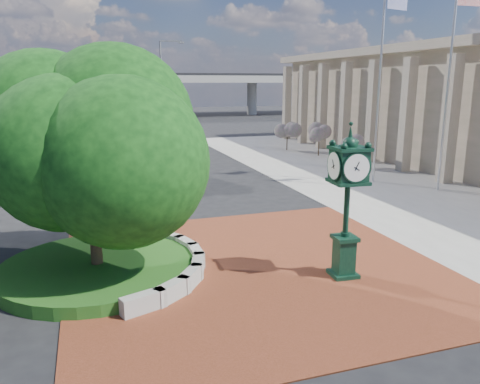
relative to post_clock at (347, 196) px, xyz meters
The scene contains 17 objects.
ground 4.38m from the post_clock, 132.62° to the left, with size 200.00×200.00×0.00m, color black.
plaza 3.86m from the post_clock, 146.39° to the left, with size 12.00×12.00×0.04m, color brown.
sidewalk 18.73m from the post_clock, 42.69° to the left, with size 20.00×50.00×0.04m, color #9E9B93.
planter_wall 6.16m from the post_clock, 153.11° to the left, with size 2.96×6.77×0.54m.
grass_bed 8.18m from the post_clock, 160.74° to the left, with size 6.10×6.10×0.40m, color #244D16.
overpass 72.72m from the post_clock, 92.04° to the left, with size 90.00×12.00×7.50m.
tree_planter 7.88m from the post_clock, 160.74° to the left, with size 5.20×5.20×6.33m.
tree_street 21.55m from the post_clock, 107.20° to the left, with size 4.40×4.40×5.45m.
post_clock is the anchor object (origin of this frame).
parked_car 41.40m from the post_clock, 92.84° to the left, with size 1.90×4.72×1.61m, color #58120C.
flagpole_a 14.77m from the post_clock, 38.43° to the left, with size 1.79×0.20×11.40m.
flagpole_b 15.58m from the post_clock, 52.98° to the left, with size 1.78×0.45×11.58m.
street_lamp_near 30.01m from the post_clock, 91.27° to the left, with size 2.13×0.46×9.51m.
street_lamp_far 42.21m from the post_clock, 95.81° to the left, with size 2.20×0.42×9.80m.
shrub_near 20.31m from the post_clock, 58.17° to the left, with size 1.20×1.20×2.20m.
shrub_mid 24.96m from the post_clock, 64.41° to the left, with size 1.20×1.20×2.20m.
shrub_far 28.05m from the post_clock, 69.95° to the left, with size 1.20×1.20×2.20m.
Camera 1 is at (-5.01, -14.67, 6.00)m, focal length 35.00 mm.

